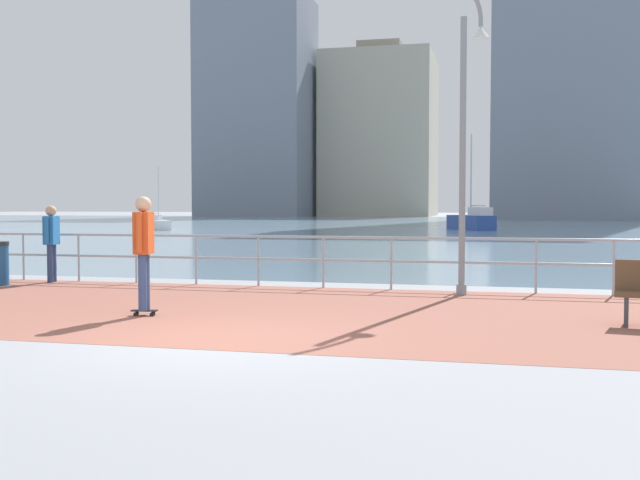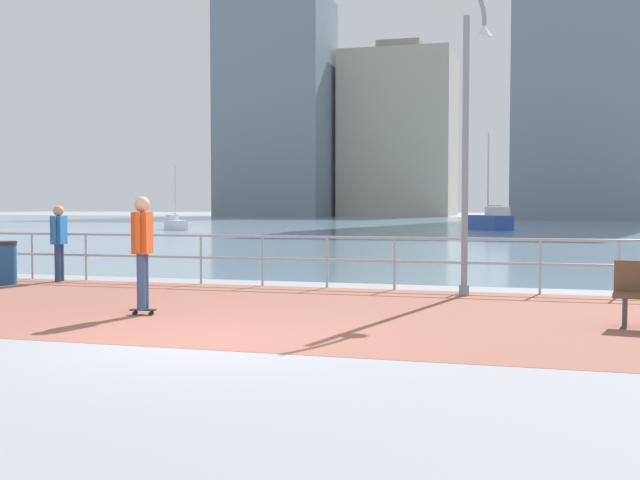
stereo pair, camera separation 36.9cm
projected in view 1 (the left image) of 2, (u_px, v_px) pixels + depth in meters
The scene contains 12 objects.
ground at pixel (443, 231), 48.21m from camera, with size 220.00×220.00×0.00m, color gray.
brick_paving at pixel (276, 310), 12.02m from camera, with size 28.00×6.72×0.01m, color #935647.
harbor_water at pixel (453, 226), 59.00m from camera, with size 180.00×88.00×0.00m, color #6B899E.
waterfront_railing at pixel (323, 252), 15.25m from camera, with size 25.25×0.06×1.07m.
lamppost at pixel (468, 125), 14.00m from camera, with size 0.57×0.73×5.79m.
skateboarder at pixel (144, 244), 11.37m from camera, with size 0.41×0.56×1.83m.
bystander at pixel (51, 237), 16.31m from camera, with size 0.29×0.56×1.68m.
sailboat_blue at pixel (158, 224), 50.16m from camera, with size 2.68×2.96×4.30m.
sailboat_gray at pixel (472, 221), 49.96m from camera, with size 3.44×4.70×6.44m.
tower_slate at pixel (257, 106), 106.01m from camera, with size 15.01×12.29×33.03m.
tower_steel at pixel (381, 136), 112.70m from camera, with size 16.03×16.54×25.90m.
tower_beige at pixel (571, 14), 83.68m from camera, with size 17.41×10.83×47.88m.
Camera 1 is at (3.48, -8.71, 1.71)m, focal length 41.80 mm.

